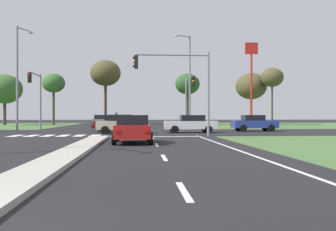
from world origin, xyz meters
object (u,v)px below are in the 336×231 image
object	(u,v)px
treeline_third	(105,73)
treeline_fifth	(251,86)
treeline_second	(54,84)
car_blue_near	(254,123)
car_red_fourth	(133,129)
car_beige_third	(122,124)
street_lamp_second	(19,73)
pedestrian_at_median	(116,117)
traffic_signal_far_right	(189,92)
treeline_near	(5,89)
traffic_signal_far_left	(37,91)
traffic_signal_near_right	(181,78)
treeline_fourth	(188,85)
treeline_sixth	(272,78)
car_white_sixth	(191,124)
car_maroon_fifth	(117,123)
car_grey_second	(101,121)
fastfood_pole_sign	(251,65)
street_lamp_third	(189,77)

from	to	relation	value
treeline_third	treeline_fifth	distance (m)	24.12
treeline_second	treeline_fifth	distance (m)	31.93
car_blue_near	car_red_fourth	xyz separation A→B (m)	(-11.22, -14.80, -0.01)
car_beige_third	street_lamp_second	size ratio (longest dim) A/B	0.44
pedestrian_at_median	traffic_signal_far_right	bearing A→B (deg)	42.58
traffic_signal_far_right	treeline_near	distance (m)	34.34
traffic_signal_far_left	treeline_near	distance (m)	24.47
traffic_signal_near_right	car_beige_third	bearing A→B (deg)	133.62
treeline_third	treeline_fourth	bearing A→B (deg)	-14.97
car_blue_near	treeline_fifth	xyz separation A→B (m)	(7.75, 27.06, 5.56)
treeline_sixth	traffic_signal_far_left	bearing A→B (deg)	-147.02
car_white_sixth	street_lamp_second	xyz separation A→B (m)	(-15.35, 2.35, 4.52)
car_maroon_fifth	traffic_signal_near_right	size ratio (longest dim) A/B	0.72
car_white_sixth	traffic_signal_far_right	bearing A→B (deg)	-5.39
treeline_near	treeline_sixth	distance (m)	41.91
traffic_signal_far_right	traffic_signal_far_left	bearing A→B (deg)	177.70
traffic_signal_near_right	traffic_signal_far_left	bearing A→B (deg)	138.57
car_beige_third	car_white_sixth	size ratio (longest dim) A/B	0.92
street_lamp_second	car_maroon_fifth	bearing A→B (deg)	2.57
street_lamp_second	treeline_fourth	size ratio (longest dim) A/B	1.20
street_lamp_second	treeline_fourth	xyz separation A→B (m)	(18.30, 23.24, 0.97)
treeline_fifth	car_beige_third	bearing A→B (deg)	-123.30
treeline_fourth	traffic_signal_far_right	bearing A→B (deg)	-96.87
treeline_fourth	car_beige_third	bearing A→B (deg)	-108.45
traffic_signal_far_right	treeline_sixth	bearing A→B (deg)	52.48
car_blue_near	traffic_signal_near_right	distance (m)	11.86
car_grey_second	treeline_sixth	bearing A→B (deg)	-157.66
traffic_signal_far_left	pedestrian_at_median	bearing A→B (deg)	41.90
car_white_sixth	pedestrian_at_median	bearing A→B (deg)	29.70
fastfood_pole_sign	car_red_fourth	bearing A→B (deg)	-116.61
traffic_signal_far_left	fastfood_pole_sign	size ratio (longest dim) A/B	0.49
car_red_fourth	treeline_near	bearing A→B (deg)	116.94
car_maroon_fifth	car_white_sixth	distance (m)	7.07
treeline_near	street_lamp_third	bearing A→B (deg)	-34.35
car_grey_second	street_lamp_third	size ratio (longest dim) A/B	0.40
street_lamp_third	treeline_fifth	xyz separation A→B (m)	(13.04, 19.62, 0.56)
car_white_sixth	treeline_sixth	bearing A→B (deg)	-32.25
car_grey_second	treeline_sixth	distance (m)	28.67
street_lamp_second	traffic_signal_far_right	bearing A→B (deg)	10.65
car_grey_second	fastfood_pole_sign	xyz separation A→B (m)	(20.53, 4.20, 7.76)
car_white_sixth	treeline_fourth	world-z (taller)	treeline_fourth
treeline_second	traffic_signal_far_right	bearing A→B (deg)	-50.30
car_grey_second	traffic_signal_far_right	bearing A→B (deg)	133.47
traffic_signal_far_left	treeline_third	bearing A→B (deg)	78.28
traffic_signal_far_right	pedestrian_at_median	xyz separation A→B (m)	(-7.72, 7.32, -2.54)
car_maroon_fifth	treeline_near	distance (m)	31.79
car_red_fourth	car_maroon_fifth	xyz separation A→B (m)	(-1.69, 15.08, -0.01)
traffic_signal_near_right	treeline_third	bearing A→B (deg)	103.67
traffic_signal_far_left	fastfood_pole_sign	distance (m)	29.81
car_white_sixth	car_grey_second	bearing A→B (deg)	30.62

